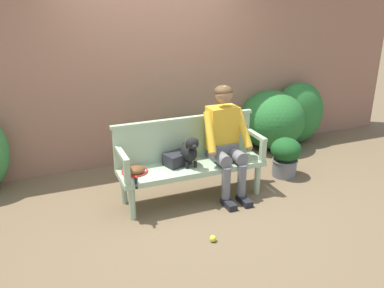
# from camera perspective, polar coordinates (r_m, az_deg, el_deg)

# --- Properties ---
(ground_plane) EXTENTS (40.00, 40.00, 0.00)m
(ground_plane) POSITION_cam_1_polar(r_m,az_deg,el_deg) (4.84, -0.00, -7.55)
(ground_plane) COLOR brown
(brick_garden_fence) EXTENTS (8.00, 0.30, 2.59)m
(brick_garden_fence) POSITION_cam_1_polar(r_m,az_deg,el_deg) (5.72, -5.66, 10.61)
(brick_garden_fence) COLOR #936651
(brick_garden_fence) RESTS_ON ground
(hedge_bush_far_left) EXTENTS (1.00, 0.97, 0.88)m
(hedge_bush_far_left) POSITION_cam_1_polar(r_m,az_deg,el_deg) (6.32, 11.07, 3.35)
(hedge_bush_far_left) COLOR #286B2D
(hedge_bush_far_left) RESTS_ON ground
(hedge_bush_mid_left) EXTENTS (0.87, 0.55, 0.97)m
(hedge_bush_mid_left) POSITION_cam_1_polar(r_m,az_deg,el_deg) (6.60, 14.56, 4.18)
(hedge_bush_mid_left) COLOR #286B2D
(hedge_bush_mid_left) RESTS_ON ground
(hedge_bush_far_right) EXTENTS (1.16, 1.03, 0.60)m
(hedge_bush_far_right) POSITION_cam_1_polar(r_m,az_deg,el_deg) (5.70, -1.19, 0.32)
(hedge_bush_far_right) COLOR #337538
(hedge_bush_far_right) RESTS_ON ground
(garden_bench) EXTENTS (1.68, 0.49, 0.43)m
(garden_bench) POSITION_cam_1_polar(r_m,az_deg,el_deg) (4.67, -0.00, -3.53)
(garden_bench) COLOR #9EB793
(garden_bench) RESTS_ON ground
(bench_backrest) EXTENTS (1.72, 0.06, 0.50)m
(bench_backrest) POSITION_cam_1_polar(r_m,az_deg,el_deg) (4.74, -1.00, 0.91)
(bench_backrest) COLOR #9EB793
(bench_backrest) RESTS_ON garden_bench
(bench_armrest_left_end) EXTENTS (0.06, 0.49, 0.28)m
(bench_armrest_left_end) POSITION_cam_1_polar(r_m,az_deg,el_deg) (4.27, -9.52, -2.45)
(bench_armrest_left_end) COLOR #9EB793
(bench_armrest_left_end) RESTS_ON garden_bench
(bench_armrest_right_end) EXTENTS (0.06, 0.49, 0.28)m
(bench_armrest_right_end) POSITION_cam_1_polar(r_m,az_deg,el_deg) (4.84, 9.19, 0.40)
(bench_armrest_right_end) COLOR #9EB793
(bench_armrest_right_end) RESTS_ON garden_bench
(person_seated) EXTENTS (0.56, 0.65, 1.30)m
(person_seated) POSITION_cam_1_polar(r_m,az_deg,el_deg) (4.69, 4.62, 0.92)
(person_seated) COLOR black
(person_seated) RESTS_ON ground
(dog_on_bench) EXTENTS (0.19, 0.37, 0.37)m
(dog_on_bench) POSITION_cam_1_polar(r_m,az_deg,el_deg) (4.53, -0.31, -0.97)
(dog_on_bench) COLOR black
(dog_on_bench) RESTS_ON garden_bench
(tennis_racket) EXTENTS (0.35, 0.58, 0.03)m
(tennis_racket) POSITION_cam_1_polar(r_m,az_deg,el_deg) (4.48, -7.98, -3.93)
(tennis_racket) COLOR red
(tennis_racket) RESTS_ON garden_bench
(baseball_glove) EXTENTS (0.24, 0.20, 0.09)m
(baseball_glove) POSITION_cam_1_polar(r_m,az_deg,el_deg) (4.44, -7.89, -3.62)
(baseball_glove) COLOR brown
(baseball_glove) RESTS_ON garden_bench
(sports_bag) EXTENTS (0.33, 0.28, 0.14)m
(sports_bag) POSITION_cam_1_polar(r_m,az_deg,el_deg) (4.62, -2.11, -2.10)
(sports_bag) COLOR #232328
(sports_bag) RESTS_ON garden_bench
(tennis_ball) EXTENTS (0.07, 0.07, 0.07)m
(tennis_ball) POSITION_cam_1_polar(r_m,az_deg,el_deg) (4.07, 2.94, -13.04)
(tennis_ball) COLOR #CCDB33
(tennis_ball) RESTS_ON ground
(potted_plant) EXTENTS (0.39, 0.39, 0.52)m
(potted_plant) POSITION_cam_1_polar(r_m,az_deg,el_deg) (5.41, 12.92, -1.57)
(potted_plant) COLOR slate
(potted_plant) RESTS_ON ground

